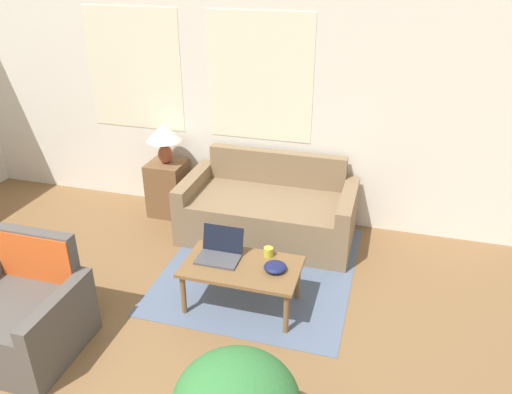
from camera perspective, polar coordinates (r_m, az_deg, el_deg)
name	(u,v)px	position (r m, az deg, el deg)	size (l,w,h in m)	color
wall_back	(204,96)	(5.49, -5.91, 11.36)	(6.67, 0.06, 2.60)	white
rug	(260,267)	(4.80, 0.47, -8.05)	(1.73, 1.96, 0.01)	slate
couch	(269,211)	(5.20, 1.49, -1.66)	(1.75, 0.89, 0.82)	#846B4C
armchair	(24,317)	(4.19, -25.02, -12.30)	(0.84, 0.77, 0.85)	#514C47
side_table	(168,188)	(5.71, -9.99, 1.03)	(0.39, 0.39, 0.62)	brown
table_lamp	(164,136)	(5.48, -10.50, 6.92)	(0.38, 0.38, 0.45)	brown
coffee_table	(242,270)	(4.15, -1.65, -8.33)	(0.96, 0.55, 0.41)	brown
laptop	(220,252)	(4.20, -4.15, -6.24)	(0.35, 0.29, 0.24)	#47474C
cup_navy	(268,252)	(4.21, 1.43, -6.30)	(0.08, 0.08, 0.08)	gold
snack_bowl	(275,267)	(4.05, 2.20, -8.00)	(0.18, 0.18, 0.06)	#191E4C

